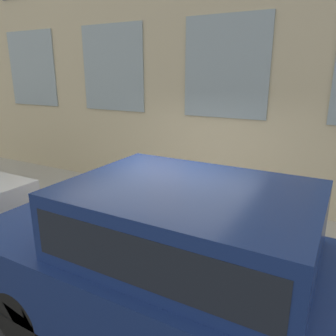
% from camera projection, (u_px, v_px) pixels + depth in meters
% --- Properties ---
extents(ground_plane, '(80.00, 80.00, 0.00)m').
position_uv_depth(ground_plane, '(166.00, 257.00, 5.33)').
color(ground_plane, '#38383A').
extents(sidewalk, '(2.46, 60.00, 0.15)m').
position_uv_depth(sidewalk, '(197.00, 224.00, 6.34)').
color(sidewalk, '#9E9B93').
rests_on(sidewalk, ground_plane).
extents(building_facade, '(0.33, 40.00, 8.41)m').
position_uv_depth(building_facade, '(231.00, 1.00, 6.33)').
color(building_facade, '#C6B793').
rests_on(building_facade, ground_plane).
extents(fire_hydrant, '(0.31, 0.43, 0.87)m').
position_uv_depth(fire_hydrant, '(181.00, 215.00, 5.50)').
color(fire_hydrant, red).
rests_on(fire_hydrant, sidewalk).
extents(person, '(0.30, 0.20, 1.25)m').
position_uv_depth(person, '(156.00, 181.00, 6.23)').
color(person, navy).
rests_on(person, sidewalk).
extents(parked_car_navy_near, '(2.03, 5.06, 1.82)m').
position_uv_depth(parked_car_navy_near, '(188.00, 262.00, 3.42)').
color(parked_car_navy_near, black).
rests_on(parked_car_navy_near, ground_plane).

